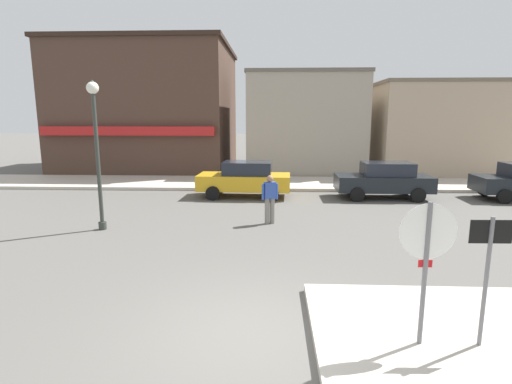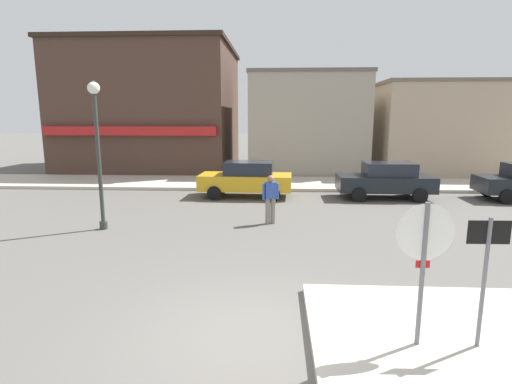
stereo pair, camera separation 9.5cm
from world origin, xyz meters
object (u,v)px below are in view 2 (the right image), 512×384
object	(u,v)px
parked_car_nearest	(246,179)
parked_car_second	(386,180)
stop_sign	(424,256)
one_way_sign	(485,270)
lamp_post	(97,134)
pedestrian_crossing_near	(271,198)

from	to	relation	value
parked_car_nearest	parked_car_second	world-z (taller)	same
stop_sign	one_way_sign	distance (m)	0.89
one_way_sign	parked_car_second	xyz separation A→B (m)	(1.70, 11.70, -0.52)
lamp_post	parked_car_nearest	bearing A→B (deg)	52.81
stop_sign	one_way_sign	xyz separation A→B (m)	(0.87, -0.01, -0.19)
stop_sign	parked_car_nearest	distance (m)	12.23
lamp_post	parked_car_second	distance (m)	11.64
pedestrian_crossing_near	one_way_sign	bearing A→B (deg)	-66.41
stop_sign	parked_car_nearest	bearing A→B (deg)	106.37
one_way_sign	parked_car_nearest	bearing A→B (deg)	110.17
one_way_sign	pedestrian_crossing_near	xyz separation A→B (m)	(-3.17, 7.26, -0.46)
stop_sign	parked_car_second	distance (m)	11.99
lamp_post	pedestrian_crossing_near	world-z (taller)	lamp_post
one_way_sign	pedestrian_crossing_near	size ratio (longest dim) A/B	1.30
stop_sign	lamp_post	distance (m)	9.94
stop_sign	lamp_post	size ratio (longest dim) A/B	0.51
stop_sign	lamp_post	world-z (taller)	lamp_post
lamp_post	one_way_sign	bearing A→B (deg)	-37.00
parked_car_nearest	pedestrian_crossing_near	xyz separation A→B (m)	(1.14, -4.46, 0.06)
lamp_post	parked_car_nearest	distance (m)	7.10
stop_sign	parked_car_nearest	world-z (taller)	stop_sign
lamp_post	pedestrian_crossing_near	size ratio (longest dim) A/B	2.82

